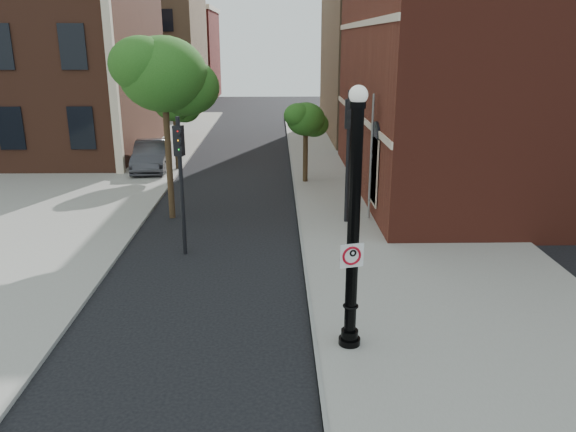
{
  "coord_description": "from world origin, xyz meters",
  "views": [
    {
      "loc": [
        1.17,
        -12.06,
        6.81
      ],
      "look_at": [
        1.48,
        2.0,
        2.39
      ],
      "focal_mm": 35.0,
      "sensor_mm": 36.0,
      "label": 1
    }
  ],
  "objects_px": {
    "lamppost": "(353,236)",
    "traffic_signal_left": "(180,164)",
    "parked_car": "(152,156)",
    "traffic_signal_right": "(349,136)",
    "no_parking_sign": "(352,255)"
  },
  "relations": [
    {
      "from": "parked_car",
      "to": "traffic_signal_right",
      "type": "relative_size",
      "value": 0.96
    },
    {
      "from": "no_parking_sign",
      "to": "traffic_signal_right",
      "type": "bearing_deg",
      "value": 70.0
    },
    {
      "from": "no_parking_sign",
      "to": "traffic_signal_left",
      "type": "height_order",
      "value": "traffic_signal_left"
    },
    {
      "from": "lamppost",
      "to": "parked_car",
      "type": "bearing_deg",
      "value": 114.15
    },
    {
      "from": "traffic_signal_left",
      "to": "traffic_signal_right",
      "type": "height_order",
      "value": "traffic_signal_right"
    },
    {
      "from": "lamppost",
      "to": "traffic_signal_left",
      "type": "relative_size",
      "value": 1.31
    },
    {
      "from": "no_parking_sign",
      "to": "traffic_signal_left",
      "type": "relative_size",
      "value": 0.12
    },
    {
      "from": "no_parking_sign",
      "to": "parked_car",
      "type": "bearing_deg",
      "value": 100.39
    },
    {
      "from": "lamppost",
      "to": "traffic_signal_left",
      "type": "bearing_deg",
      "value": 127.64
    },
    {
      "from": "no_parking_sign",
      "to": "parked_car",
      "type": "relative_size",
      "value": 0.11
    },
    {
      "from": "traffic_signal_left",
      "to": "parked_car",
      "type": "bearing_deg",
      "value": 122.21
    },
    {
      "from": "parked_car",
      "to": "traffic_signal_right",
      "type": "height_order",
      "value": "traffic_signal_right"
    },
    {
      "from": "parked_car",
      "to": "traffic_signal_right",
      "type": "bearing_deg",
      "value": -50.4
    },
    {
      "from": "parked_car",
      "to": "no_parking_sign",
      "type": "bearing_deg",
      "value": -70.88
    },
    {
      "from": "lamppost",
      "to": "traffic_signal_left",
      "type": "distance_m",
      "value": 7.72
    }
  ]
}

